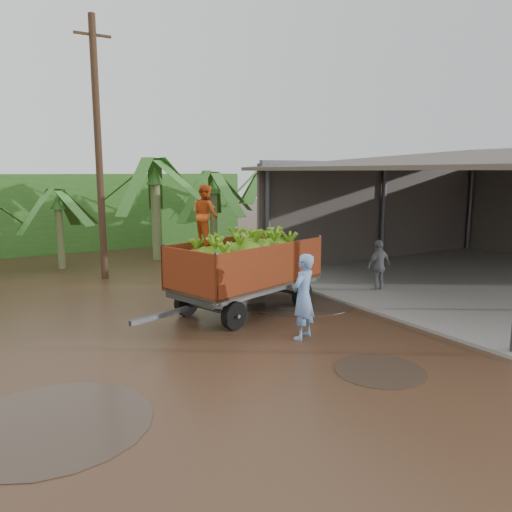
# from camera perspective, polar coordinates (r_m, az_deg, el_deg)

# --- Properties ---
(ground) EXTENTS (100.00, 100.00, 0.00)m
(ground) POSITION_cam_1_polar(r_m,az_deg,el_deg) (10.87, -6.13, -10.42)
(ground) COLOR black
(ground) RESTS_ON ground
(packing_shed) EXTENTS (12.78, 10.80, 4.76)m
(packing_shed) POSITION_cam_1_polar(r_m,az_deg,el_deg) (19.53, 24.27, 5.23)
(packing_shed) COLOR gray
(packing_shed) RESTS_ON ground
(hedge_north) EXTENTS (22.00, 3.00, 3.60)m
(hedge_north) POSITION_cam_1_polar(r_m,az_deg,el_deg) (25.44, -26.11, 4.33)
(hedge_north) COLOR #2D661E
(hedge_north) RESTS_ON ground
(banana_trailer) EXTENTS (5.76, 3.09, 3.41)m
(banana_trailer) POSITION_cam_1_polar(r_m,az_deg,el_deg) (13.25, -1.26, -1.09)
(banana_trailer) COLOR #A13617
(banana_trailer) RESTS_ON ground
(man_blue) EXTENTS (0.83, 0.71, 1.93)m
(man_blue) POSITION_cam_1_polar(r_m,az_deg,el_deg) (11.20, 5.42, -4.63)
(man_blue) COLOR #6F92CA
(man_blue) RESTS_ON ground
(man_grey) EXTENTS (0.98, 0.44, 1.65)m
(man_grey) POSITION_cam_1_polar(r_m,az_deg,el_deg) (15.91, 13.85, -1.12)
(man_grey) COLOR slate
(man_grey) RESTS_ON ground
(utility_pole) EXTENTS (1.20, 0.24, 8.76)m
(utility_pole) POSITION_cam_1_polar(r_m,az_deg,el_deg) (17.96, -17.56, 11.49)
(utility_pole) COLOR #47301E
(utility_pole) RESTS_ON ground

